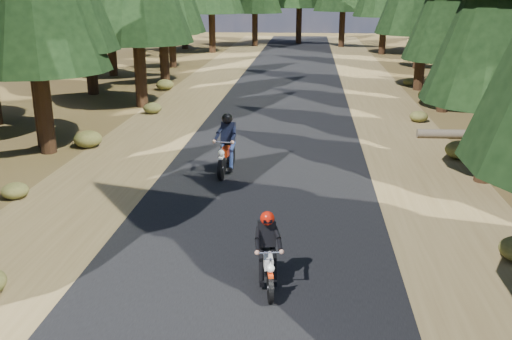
{
  "coord_description": "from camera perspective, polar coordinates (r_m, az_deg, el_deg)",
  "views": [
    {
      "loc": [
        1.18,
        -11.07,
        5.12
      ],
      "look_at": [
        0.0,
        1.5,
        1.1
      ],
      "focal_mm": 40.0,
      "sensor_mm": 36.0,
      "label": 1
    }
  ],
  "objects": [
    {
      "name": "road",
      "position": [
        16.91,
        1.11,
        0.05
      ],
      "size": [
        6.0,
        100.0,
        0.01
      ],
      "primitive_type": "cube",
      "color": "black",
      "rests_on": "ground"
    },
    {
      "name": "log_near",
      "position": [
        22.18,
        23.63,
        3.25
      ],
      "size": [
        6.17,
        0.5,
        0.32
      ],
      "primitive_type": "cylinder",
      "rotation": [
        0.0,
        1.57,
        0.03
      ],
      "color": "#4C4233",
      "rests_on": "ground"
    },
    {
      "name": "shoulder_l",
      "position": [
        17.83,
        -13.8,
        0.46
      ],
      "size": [
        3.2,
        100.0,
        0.01
      ],
      "primitive_type": "cube",
      "color": "brown",
      "rests_on": "ground"
    },
    {
      "name": "rider_follow",
      "position": [
        16.43,
        -2.98,
        1.61
      ],
      "size": [
        0.74,
        1.98,
        1.73
      ],
      "rotation": [
        0.0,
        0.0,
        3.06
      ],
      "color": "maroon",
      "rests_on": "road"
    },
    {
      "name": "shoulder_r",
      "position": [
        17.21,
        16.57,
        -0.39
      ],
      "size": [
        3.2,
        100.0,
        0.01
      ],
      "primitive_type": "cube",
      "color": "brown",
      "rests_on": "ground"
    },
    {
      "name": "rider_lead",
      "position": [
        10.24,
        1.18,
        -9.34
      ],
      "size": [
        0.71,
        1.62,
        1.4
      ],
      "rotation": [
        0.0,
        0.0,
        3.3
      ],
      "color": "silver",
      "rests_on": "road"
    },
    {
      "name": "understory_shrubs",
      "position": [
        19.45,
        4.93,
        3.13
      ],
      "size": [
        14.25,
        32.05,
        0.62
      ],
      "color": "#474C1E",
      "rests_on": "ground"
    },
    {
      "name": "ground",
      "position": [
        12.25,
        -0.66,
        -7.04
      ],
      "size": [
        120.0,
        120.0,
        0.0
      ],
      "primitive_type": "plane",
      "color": "#4A391A",
      "rests_on": "ground"
    }
  ]
}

